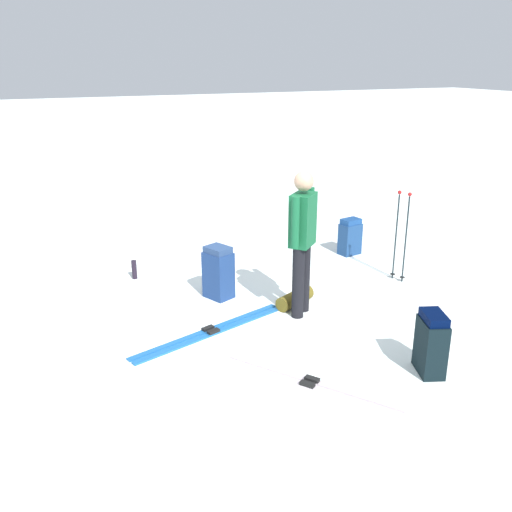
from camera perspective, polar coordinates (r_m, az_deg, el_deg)
name	(u,v)px	position (r m, az deg, el deg)	size (l,w,h in m)	color
ground_plane	(256,311)	(6.79, 0.00, -5.58)	(80.00, 80.00, 0.00)	white
skier_standing	(302,236)	(6.41, 4.70, 1.98)	(0.41, 0.45, 1.70)	black
ski_pair_near	(211,332)	(6.30, -4.59, -7.61)	(0.74, 1.96, 0.05)	#1E62AC
ski_pair_far	(310,384)	(5.39, 5.44, -12.71)	(1.59, 1.15, 0.05)	silver
backpack_large_dark	(431,344)	(5.67, 17.26, -8.46)	(0.41, 0.33, 0.62)	black
backpack_bright	(218,273)	(7.07, -3.82, -1.70)	(0.41, 0.37, 0.67)	navy
backpack_small_spare	(350,237)	(8.76, 9.47, 1.91)	(0.27, 0.35, 0.56)	navy
ski_poles_planted_near	(401,232)	(7.73, 14.46, 2.40)	(0.22, 0.11, 1.23)	black
sleeping_mat_rolled	(295,298)	(6.93, 3.95, -4.28)	(0.18, 0.18, 0.55)	brown
thermos_bottle	(134,270)	(7.89, -12.19, -1.35)	(0.07, 0.07, 0.26)	black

